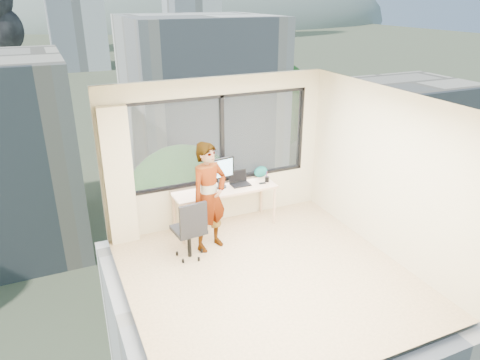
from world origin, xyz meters
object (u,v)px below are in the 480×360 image
person (209,197)px  handbag (261,172)px  monitor (220,173)px  chair (188,228)px  game_console (208,184)px  desk (225,207)px  laptop (240,179)px

person → handbag: 1.48m
monitor → chair: bearing=-145.9°
monitor → game_console: monitor is taller
chair → handbag: bearing=22.0°
desk → handbag: (0.80, 0.20, 0.48)m
monitor → game_console: bearing=137.2°
laptop → game_console: bearing=160.8°
chair → monitor: (0.83, 0.75, 0.51)m
chair → laptop: bearing=24.5°
desk → chair: chair is taller
person → game_console: person is taller
desk → game_console: game_console is taller
desk → handbag: handbag is taller
laptop → chair: bearing=-150.2°
game_console → laptop: laptop is taller
chair → game_console: bearing=47.8°
desk → monitor: (-0.05, 0.07, 0.64)m
game_console → laptop: bearing=-9.4°
chair → person: person is taller
desk → person: (-0.48, -0.54, 0.52)m
monitor → handbag: size_ratio=2.01×
handbag → chair: bearing=-139.4°
chair → laptop: size_ratio=2.90×
chair → laptop: 1.42m
monitor → laptop: monitor is taller
person → handbag: (1.28, 0.75, -0.04)m
chair → handbag: 1.93m
desk → game_console: 0.51m
person → desk: bearing=29.4°
monitor → game_console: size_ratio=1.76×
desk → monitor: monitor is taller
person → laptop: bearing=16.0°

